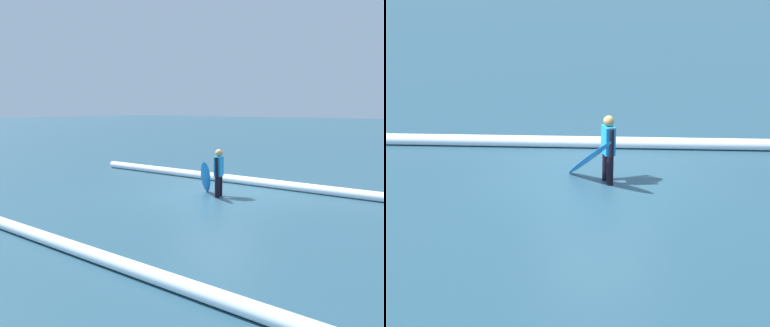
{
  "view_description": "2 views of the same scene",
  "coord_description": "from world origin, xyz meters",
  "views": [
    {
      "loc": [
        -7.8,
        11.08,
        2.64
      ],
      "look_at": [
        -0.14,
        1.35,
        1.1
      ],
      "focal_mm": 42.78,
      "sensor_mm": 36.0,
      "label": 1
    },
    {
      "loc": [
        0.19,
        10.28,
        4.03
      ],
      "look_at": [
        0.36,
        2.16,
        1.12
      ],
      "focal_mm": 49.62,
      "sensor_mm": 36.0,
      "label": 2
    }
  ],
  "objects": [
    {
      "name": "wave_crest_foreground",
      "position": [
        -2.54,
        -2.07,
        0.14
      ],
      "size": [
        19.51,
        0.86,
        0.28
      ],
      "primitive_type": "cylinder",
      "rotation": [
        0.0,
        1.57,
        -0.03
      ],
      "color": "white",
      "rests_on": "ground_plane"
    },
    {
      "name": "ground_plane",
      "position": [
        0.0,
        0.0,
        0.0
      ],
      "size": [
        190.7,
        190.7,
        0.0
      ],
      "primitive_type": "plane",
      "color": "#264A5C"
    },
    {
      "name": "surfboard",
      "position": [
        0.19,
        0.27,
        0.55
      ],
      "size": [
        1.06,
        1.44,
        1.14
      ],
      "color": "#268CE5",
      "rests_on": "ground_plane"
    },
    {
      "name": "surfer",
      "position": [
        -0.2,
        0.16,
        0.78
      ],
      "size": [
        0.29,
        0.55,
        1.41
      ],
      "rotation": [
        0.0,
        0.0,
        5.0
      ],
      "color": "black",
      "rests_on": "ground_plane"
    }
  ]
}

